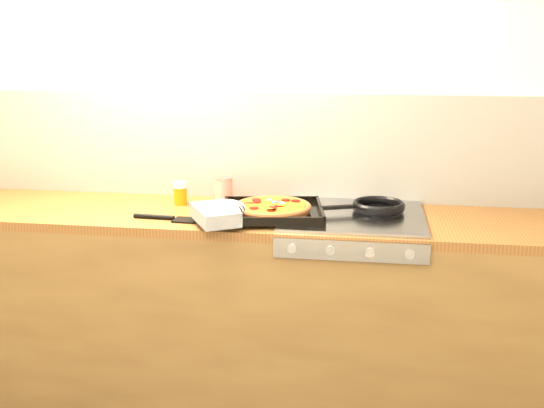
% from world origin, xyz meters
% --- Properties ---
extents(room_shell, '(3.20, 3.20, 3.20)m').
position_xyz_m(room_shell, '(0.00, 1.39, 1.15)').
color(room_shell, white).
rests_on(room_shell, ground).
extents(counter_run, '(3.20, 0.62, 0.90)m').
position_xyz_m(counter_run, '(0.00, 1.10, 0.45)').
color(counter_run, brown).
rests_on(counter_run, ground).
extents(stovetop, '(0.60, 0.56, 0.02)m').
position_xyz_m(stovetop, '(0.45, 1.10, 0.91)').
color(stovetop, gray).
rests_on(stovetop, counter_run).
extents(pizza_on_tray, '(0.57, 0.56, 0.07)m').
position_xyz_m(pizza_on_tray, '(0.05, 0.99, 0.95)').
color(pizza_on_tray, black).
rests_on(pizza_on_tray, stovetop).
extents(frying_pan, '(0.40, 0.29, 0.04)m').
position_xyz_m(frying_pan, '(0.55, 1.15, 0.94)').
color(frying_pan, black).
rests_on(frying_pan, stovetop).
extents(tomato_can, '(0.09, 0.09, 0.12)m').
position_xyz_m(tomato_can, '(-0.16, 1.27, 0.96)').
color(tomato_can, '#AD130D').
rests_on(tomato_can, counter_run).
extents(juice_glass, '(0.08, 0.08, 0.11)m').
position_xyz_m(juice_glass, '(-0.35, 1.20, 0.95)').
color(juice_glass, '#C96F0B').
rests_on(juice_glass, counter_run).
extents(wooden_spoon, '(0.30, 0.09, 0.02)m').
position_xyz_m(wooden_spoon, '(0.16, 1.29, 0.91)').
color(wooden_spoon, '#AF8F4A').
rests_on(wooden_spoon, counter_run).
extents(black_spatula, '(0.28, 0.09, 0.02)m').
position_xyz_m(black_spatula, '(-0.33, 0.94, 0.91)').
color(black_spatula, black).
rests_on(black_spatula, counter_run).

